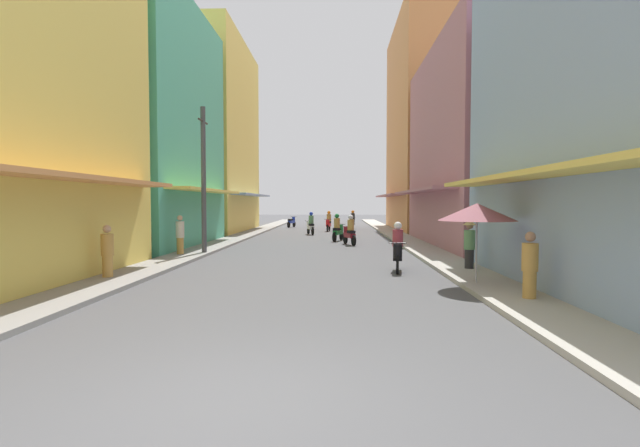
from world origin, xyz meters
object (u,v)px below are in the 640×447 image
object	(u,v)px
motorbike_blue	(292,222)
utility_pole	(204,180)
motorbike_silver	(353,221)
pedestrian_far	(469,243)
motorbike_white	(311,224)
pedestrian_foreground	(180,236)
vendor_umbrella	(477,212)
motorbike_maroon	(350,231)
motorbike_green	(338,229)
pedestrian_crossing	(107,253)
motorbike_red	(329,222)
motorbike_black	(398,249)
pedestrian_midway	(530,268)

from	to	relation	value
motorbike_blue	utility_pole	world-z (taller)	utility_pole
motorbike_silver	pedestrian_far	bearing A→B (deg)	-83.40
motorbike_silver	motorbike_white	xyz separation A→B (m)	(-3.16, -7.12, 0.00)
pedestrian_far	pedestrian_foreground	world-z (taller)	pedestrian_foreground
motorbike_white	vendor_umbrella	bearing A→B (deg)	-74.81
utility_pole	motorbike_silver	bearing A→B (deg)	70.89
motorbike_maroon	motorbike_green	bearing A→B (deg)	103.99
motorbike_white	pedestrian_crossing	xyz separation A→B (m)	(-4.60, -19.37, 0.08)
motorbike_white	pedestrian_far	xyz separation A→B (m)	(5.98, -17.30, 0.23)
motorbike_red	motorbike_white	xyz separation A→B (m)	(-1.18, -3.92, 0.00)
motorbike_black	pedestrian_crossing	bearing A→B (deg)	-165.23
utility_pole	motorbike_green	bearing A→B (deg)	52.79
motorbike_blue	pedestrian_far	size ratio (longest dim) A/B	1.06
motorbike_black	motorbike_silver	bearing A→B (deg)	91.39
motorbike_maroon	utility_pole	xyz separation A→B (m)	(-6.23, -4.98, 2.45)
pedestrian_midway	utility_pole	world-z (taller)	utility_pole
motorbike_red	motorbike_white	world-z (taller)	same
motorbike_maroon	pedestrian_foreground	world-z (taller)	pedestrian_foreground
pedestrian_midway	vendor_umbrella	world-z (taller)	vendor_umbrella
motorbike_blue	motorbike_maroon	bearing A→B (deg)	-74.88
motorbike_green	pedestrian_crossing	bearing A→B (deg)	-114.89
pedestrian_foreground	pedestrian_crossing	world-z (taller)	pedestrian_foreground
pedestrian_crossing	utility_pole	size ratio (longest dim) A/B	0.25
motorbike_white	pedestrian_foreground	xyz separation A→B (m)	(-4.54, -13.50, 0.14)
motorbike_blue	vendor_umbrella	distance (m)	30.55
pedestrian_far	pedestrian_midway	xyz separation A→B (m)	(-0.01, -4.61, -0.15)
motorbike_black	pedestrian_foreground	distance (m)	9.07
pedestrian_midway	utility_pole	size ratio (longest dim) A/B	0.25
motorbike_red	pedestrian_foreground	xyz separation A→B (m)	(-5.72, -17.42, 0.14)
motorbike_silver	pedestrian_far	distance (m)	24.58
motorbike_blue	pedestrian_midway	world-z (taller)	pedestrian_midway
motorbike_black	motorbike_silver	world-z (taller)	same
motorbike_maroon	pedestrian_crossing	world-z (taller)	motorbike_maroon
motorbike_green	pedestrian_crossing	size ratio (longest dim) A/B	1.11
motorbike_silver	pedestrian_foreground	bearing A→B (deg)	-110.48
motorbike_green	pedestrian_midway	size ratio (longest dim) A/B	1.11
pedestrian_far	pedestrian_foreground	xyz separation A→B (m)	(-10.53, 3.80, -0.08)
motorbike_maroon	vendor_umbrella	world-z (taller)	vendor_umbrella
vendor_umbrella	motorbike_red	bearing A→B (deg)	100.05
motorbike_white	vendor_umbrella	size ratio (longest dim) A/B	0.81
pedestrian_crossing	vendor_umbrella	bearing A→B (deg)	-3.25
motorbike_blue	motorbike_maroon	distance (m)	18.07
motorbike_white	pedestrian_crossing	distance (m)	19.91
utility_pole	motorbike_black	bearing A→B (deg)	-30.10
motorbike_black	pedestrian_midway	xyz separation A→B (m)	(2.22, -4.74, 0.07)
motorbike_white	motorbike_silver	bearing A→B (deg)	66.08
motorbike_black	pedestrian_foreground	size ratio (longest dim) A/B	1.07
motorbike_blue	pedestrian_far	xyz separation A→B (m)	(8.22, -26.90, 0.43)
motorbike_maroon	pedestrian_foreground	size ratio (longest dim) A/B	1.03
vendor_umbrella	utility_pole	world-z (taller)	utility_pole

